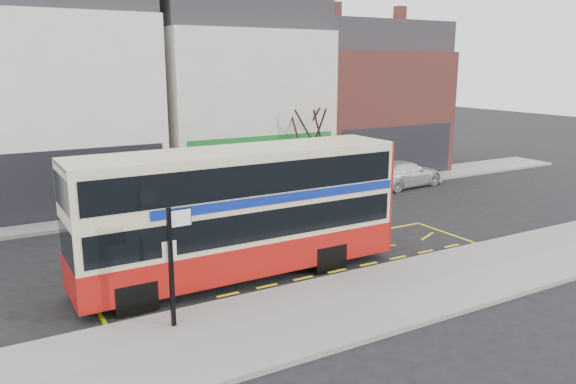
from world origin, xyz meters
TOP-DOWN VIEW (x-y plane):
  - ground at (0.00, 0.00)m, footprint 120.00×120.00m
  - pavement at (0.00, -2.30)m, footprint 40.00×4.00m
  - kerb at (0.00, -0.38)m, footprint 40.00×0.15m
  - far_pavement at (0.00, 11.00)m, footprint 50.00×3.00m
  - road_markings at (0.00, 1.60)m, footprint 14.00×3.40m
  - terrace_left at (-5.50, 14.99)m, footprint 8.00×8.01m
  - terrace_green_shop at (3.50, 14.99)m, footprint 9.00×8.01m
  - terrace_right at (12.50, 14.99)m, footprint 9.00×8.01m
  - double_decker_bus at (-2.35, 1.38)m, footprint 10.57×2.54m
  - bus_stop_post at (-5.46, -1.21)m, footprint 0.79×0.14m
  - car_grey at (1.45, 8.35)m, footprint 4.12×1.71m
  - car_white at (11.47, 9.31)m, footprint 5.28×2.64m
  - street_tree_right at (5.87, 10.59)m, footprint 2.68×2.68m

SIDE VIEW (x-z plane):
  - ground at x=0.00m, z-range 0.00..0.00m
  - road_markings at x=0.00m, z-range 0.00..0.01m
  - pavement at x=0.00m, z-range 0.00..0.15m
  - kerb at x=0.00m, z-range 0.00..0.15m
  - far_pavement at x=0.00m, z-range 0.00..0.15m
  - car_grey at x=1.45m, z-range 0.00..1.33m
  - car_white at x=11.47m, z-range 0.00..1.47m
  - bus_stop_post at x=-5.46m, z-range 0.46..3.63m
  - double_decker_bus at x=-2.35m, z-range 0.11..4.32m
  - street_tree_right at x=5.87m, z-range 1.05..6.84m
  - terrace_right at x=12.50m, z-range -0.58..9.72m
  - terrace_green_shop at x=3.50m, z-range -0.58..10.72m
  - terrace_left at x=-5.50m, z-range -0.58..11.22m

